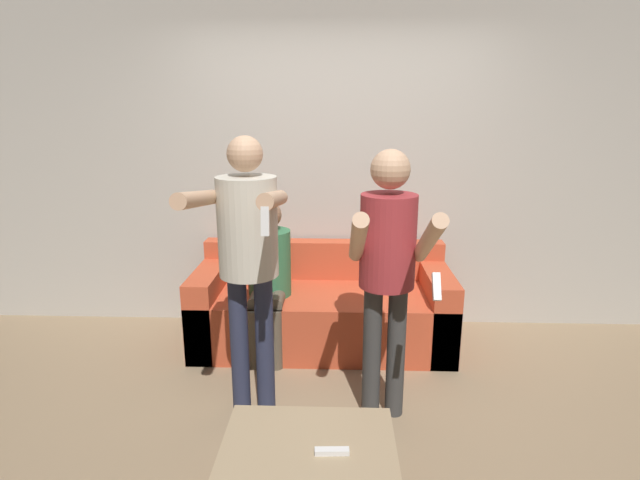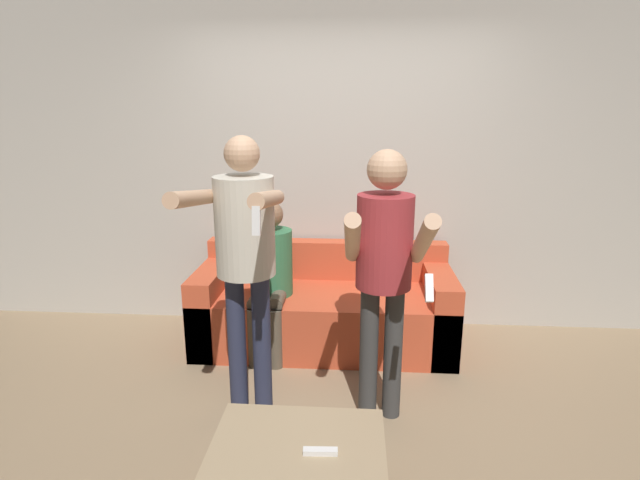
{
  "view_description": "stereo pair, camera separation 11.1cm",
  "coord_description": "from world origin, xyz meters",
  "px_view_note": "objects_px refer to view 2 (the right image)",
  "views": [
    {
      "loc": [
        0.0,
        -2.58,
        1.82
      ],
      "look_at": [
        -0.11,
        0.6,
        0.98
      ],
      "focal_mm": 28.0,
      "sensor_mm": 36.0,
      "label": 1
    },
    {
      "loc": [
        0.11,
        -2.58,
        1.82
      ],
      "look_at": [
        -0.11,
        0.6,
        0.98
      ],
      "focal_mm": 28.0,
      "sensor_mm": 36.0,
      "label": 2
    }
  ],
  "objects_px": {
    "person_seated": "(270,271)",
    "couch": "(324,310)",
    "person_standing_left": "(245,245)",
    "coffee_table": "(298,449)",
    "remote_on_table": "(320,451)",
    "person_standing_right": "(384,259)"
  },
  "relations": [
    {
      "from": "couch",
      "to": "remote_on_table",
      "type": "bearing_deg",
      "value": -87.01
    },
    {
      "from": "person_standing_left",
      "to": "remote_on_table",
      "type": "bearing_deg",
      "value": -60.07
    },
    {
      "from": "person_seated",
      "to": "person_standing_left",
      "type": "bearing_deg",
      "value": -89.78
    },
    {
      "from": "person_standing_right",
      "to": "person_seated",
      "type": "xyz_separation_m",
      "value": [
        -0.8,
        0.81,
        -0.36
      ]
    },
    {
      "from": "person_seated",
      "to": "couch",
      "type": "bearing_deg",
      "value": 22.69
    },
    {
      "from": "couch",
      "to": "person_seated",
      "type": "distance_m",
      "value": 0.57
    },
    {
      "from": "person_standing_left",
      "to": "coffee_table",
      "type": "distance_m",
      "value": 1.14
    },
    {
      "from": "person_standing_right",
      "to": "person_seated",
      "type": "relative_size",
      "value": 1.39
    },
    {
      "from": "coffee_table",
      "to": "couch",
      "type": "bearing_deg",
      "value": 89.71
    },
    {
      "from": "person_standing_left",
      "to": "remote_on_table",
      "type": "relative_size",
      "value": 11.09
    },
    {
      "from": "person_standing_right",
      "to": "remote_on_table",
      "type": "height_order",
      "value": "person_standing_right"
    },
    {
      "from": "couch",
      "to": "person_standing_right",
      "type": "distance_m",
      "value": 1.28
    },
    {
      "from": "person_standing_left",
      "to": "coffee_table",
      "type": "height_order",
      "value": "person_standing_left"
    },
    {
      "from": "couch",
      "to": "person_standing_left",
      "type": "distance_m",
      "value": 1.32
    },
    {
      "from": "couch",
      "to": "person_seated",
      "type": "height_order",
      "value": "person_seated"
    },
    {
      "from": "couch",
      "to": "person_seated",
      "type": "relative_size",
      "value": 1.7
    },
    {
      "from": "person_standing_left",
      "to": "person_standing_right",
      "type": "distance_m",
      "value": 0.79
    },
    {
      "from": "couch",
      "to": "person_standing_left",
      "type": "relative_size",
      "value": 1.17
    },
    {
      "from": "remote_on_table",
      "to": "person_standing_right",
      "type": "bearing_deg",
      "value": 70.66
    },
    {
      "from": "person_standing_left",
      "to": "person_standing_right",
      "type": "xyz_separation_m",
      "value": [
        0.79,
        0.0,
        -0.07
      ]
    },
    {
      "from": "person_standing_left",
      "to": "couch",
      "type": "bearing_deg",
      "value": 68.04
    },
    {
      "from": "person_seated",
      "to": "coffee_table",
      "type": "bearing_deg",
      "value": -76.24
    }
  ]
}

